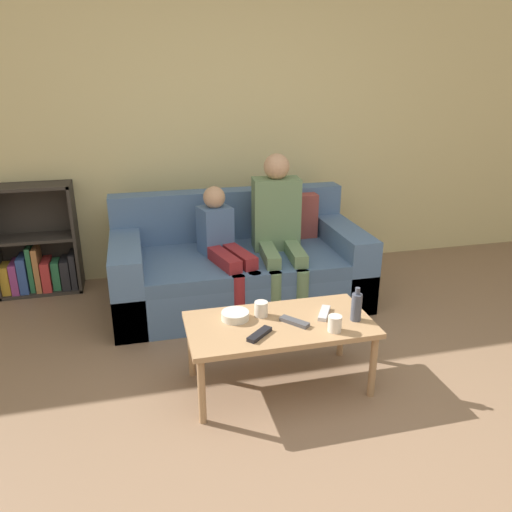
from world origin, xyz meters
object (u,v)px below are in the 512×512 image
object	(u,v)px
couch	(239,267)
coffee_table	(280,329)
person_child	(224,245)
person_adult	(278,222)
bookshelf	(38,253)
bottle	(356,306)
tv_remote_1	(295,322)
snack_bowl	(235,315)
cup_far	(261,309)
tv_remote_0	(260,334)
cup_near	(335,324)
tv_remote_2	(324,313)

from	to	relation	value
couch	coffee_table	xyz separation A→B (m)	(-0.02, -1.19, 0.10)
person_child	person_adult	bearing A→B (deg)	-7.86
person_child	bookshelf	bearing A→B (deg)	138.82
bottle	tv_remote_1	bearing A→B (deg)	173.47
bookshelf	snack_bowl	xyz separation A→B (m)	(1.28, -1.65, 0.10)
cup_far	tv_remote_0	world-z (taller)	cup_far
person_adult	tv_remote_1	size ratio (longest dim) A/B	7.00
tv_remote_0	couch	bearing A→B (deg)	130.86
person_adult	bottle	bearing A→B (deg)	-79.52
bookshelf	cup_far	bearing A→B (deg)	-48.87
cup_far	tv_remote_1	bearing A→B (deg)	-40.26
bookshelf	tv_remote_1	distance (m)	2.39
coffee_table	tv_remote_1	xyz separation A→B (m)	(0.08, -0.04, 0.05)
coffee_table	snack_bowl	distance (m)	0.26
tv_remote_0	snack_bowl	bearing A→B (deg)	159.68
cup_near	tv_remote_2	distance (m)	0.19
couch	cup_far	bearing A→B (deg)	-95.34
cup_near	tv_remote_0	bearing A→B (deg)	174.11
tv_remote_2	person_adult	bearing A→B (deg)	117.48
cup_near	cup_far	size ratio (longest dim) A/B	1.02
tv_remote_0	bottle	bearing A→B (deg)	52.91
coffee_table	tv_remote_2	xyz separation A→B (m)	(0.27, 0.02, 0.05)
coffee_table	cup_far	xyz separation A→B (m)	(-0.08, 0.10, 0.08)
bookshelf	tv_remote_1	xyz separation A→B (m)	(1.59, -1.78, 0.09)
cup_far	tv_remote_0	distance (m)	0.23
person_adult	snack_bowl	xyz separation A→B (m)	(-0.54, -1.01, -0.21)
tv_remote_2	cup_near	bearing A→B (deg)	-64.70
cup_far	tv_remote_2	distance (m)	0.36
bookshelf	bottle	distance (m)	2.65
bookshelf	bottle	xyz separation A→B (m)	(1.93, -1.81, 0.16)
cup_near	tv_remote_1	world-z (taller)	cup_near
person_child	couch	bearing A→B (deg)	31.55
coffee_table	cup_near	xyz separation A→B (m)	(0.26, -0.16, 0.09)
tv_remote_1	bottle	size ratio (longest dim) A/B	0.83
coffee_table	cup_near	world-z (taller)	cup_near
cup_far	person_adult	bearing A→B (deg)	68.88
couch	tv_remote_0	size ratio (longest dim) A/B	11.87
cup_near	tv_remote_2	world-z (taller)	cup_near
cup_near	tv_remote_1	xyz separation A→B (m)	(-0.18, 0.13, -0.03)
person_adult	person_child	bearing A→B (deg)	-167.82
tv_remote_0	tv_remote_1	xyz separation A→B (m)	(0.22, 0.09, 0.00)
coffee_table	tv_remote_1	world-z (taller)	tv_remote_1
tv_remote_0	tv_remote_1	size ratio (longest dim) A/B	0.98
cup_near	bottle	xyz separation A→B (m)	(0.16, 0.09, 0.04)
person_child	bottle	xyz separation A→B (m)	(0.53, -1.12, -0.02)
coffee_table	tv_remote_0	size ratio (longest dim) A/B	6.43
couch	person_adult	bearing A→B (deg)	-18.01
cup_far	tv_remote_0	bearing A→B (deg)	-106.37
person_adult	coffee_table	bearing A→B (deg)	-100.40
person_adult	bottle	size ratio (longest dim) A/B	5.81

